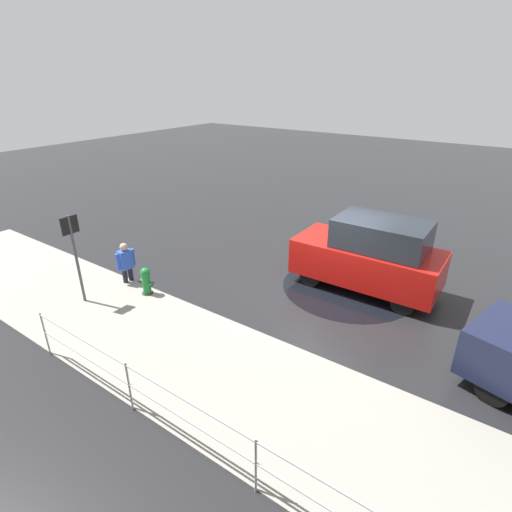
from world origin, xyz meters
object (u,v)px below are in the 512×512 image
Objects in this scene: fire_hydrant at (146,282)px; sign_post at (74,247)px; moving_hatchback at (370,255)px; pedestrian at (126,261)px.

fire_hydrant is 1.99m from sign_post.
pedestrian is (5.74, 3.58, -0.34)m from moving_hatchback.
sign_post is at bearing 40.43° from moving_hatchback.
sign_post is (0.07, 1.37, 0.90)m from pedestrian.
pedestrian is 1.64m from sign_post.
moving_hatchback is at bearing -141.77° from fire_hydrant.
fire_hydrant is at bearing -131.30° from sign_post.
sign_post reaches higher than fire_hydrant.
moving_hatchback is 4.88× the size of fire_hydrant.
moving_hatchback reaches higher than fire_hydrant.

